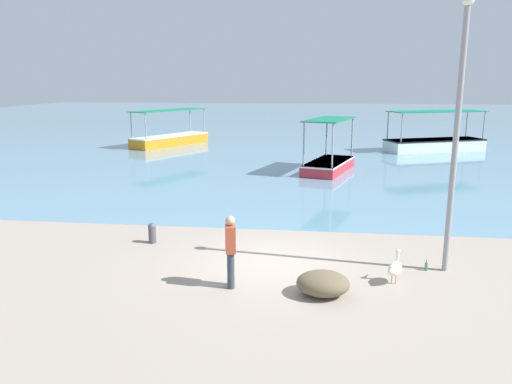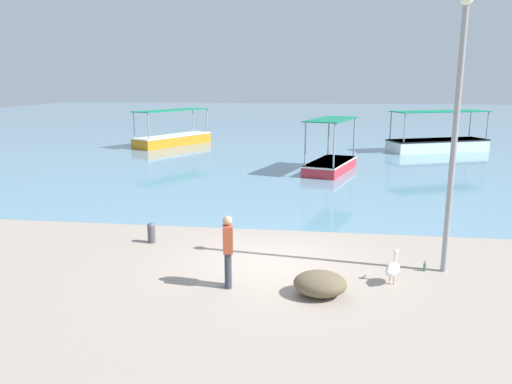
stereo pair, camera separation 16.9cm
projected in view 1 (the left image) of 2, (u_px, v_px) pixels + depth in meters
The scene contains 11 objects.
ground at pixel (271, 264), 12.95m from camera, with size 120.00×120.00×0.00m, color gray.
harbor_water at pixel (309, 120), 59.43m from camera, with size 110.00×90.00×0.00m, color #6591A9.
fishing_boat_far_right at pixel (435, 143), 33.63m from camera, with size 6.99×4.43×2.67m.
fishing_boat_center at pixel (170, 138), 36.57m from camera, with size 4.59×6.56×2.57m.
fishing_boat_near_right at pixel (329, 162), 26.01m from camera, with size 2.96×4.86×2.73m.
pelican at pixel (395, 268), 11.63m from camera, with size 0.50×0.76×0.80m.
lamp_post at pixel (457, 124), 11.71m from camera, with size 0.28×0.28×6.55m.
mooring_bollard at pixel (152, 232), 14.55m from camera, with size 0.23×0.23×0.61m.
fisherman_standing at pixel (231, 249), 11.32m from camera, with size 0.30×0.44×1.69m.
net_pile at pixel (323, 283), 11.02m from camera, with size 1.18×1.01×0.54m, color brown.
glass_bottle at pixel (426, 266), 12.48m from camera, with size 0.07×0.07×0.27m.
Camera 1 is at (1.14, -12.19, 4.65)m, focal length 35.00 mm.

